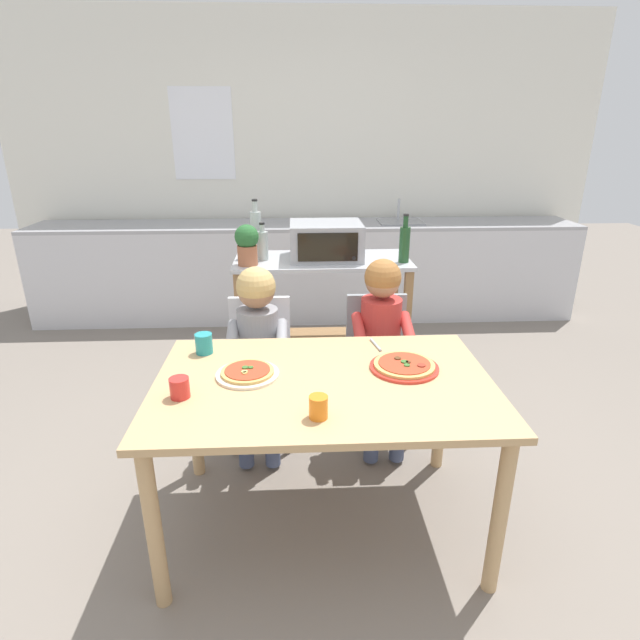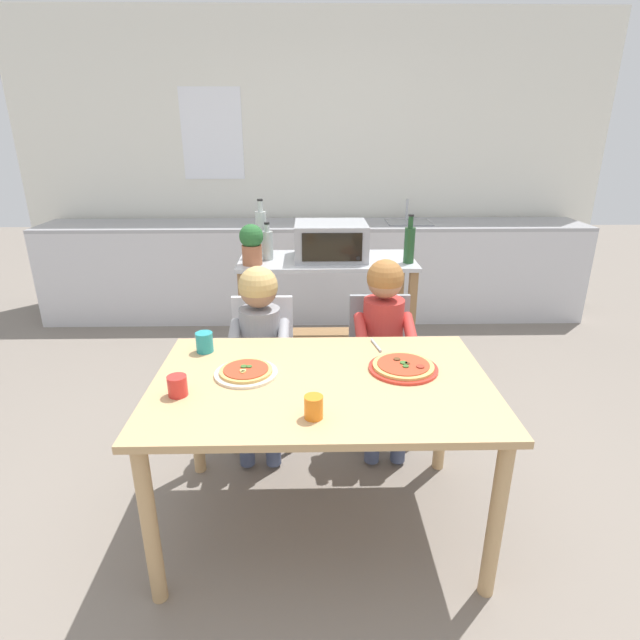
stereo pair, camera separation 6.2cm
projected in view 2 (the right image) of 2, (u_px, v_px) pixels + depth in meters
The scene contains 20 objects.
ground_plane at pixel (317, 390), 3.51m from camera, with size 12.53×12.53×0.00m, color slate.
back_wall_tiled at pixel (313, 167), 4.84m from camera, with size 5.52×0.13×2.70m.
kitchen_counter at pixel (315, 270), 4.78m from camera, with size 4.97×0.60×1.09m.
kitchen_island_cart at pixel (327, 302), 3.40m from camera, with size 1.14×0.52×0.90m.
toaster_oven at pixel (331, 241), 3.27m from camera, with size 0.46×0.40×0.23m.
bottle_dark_olive_oil at pixel (261, 232), 3.32m from camera, with size 0.07×0.07×0.37m.
bottle_tall_green_wine at pixel (409, 244), 3.16m from camera, with size 0.07×0.07×0.30m.
bottle_brown_beer at pixel (268, 244), 3.25m from camera, with size 0.07×0.07×0.24m.
potted_herb_plant at pixel (252, 243), 3.11m from camera, with size 0.15×0.15×0.25m.
dining_table at pixel (322, 400), 2.11m from camera, with size 1.39×0.90×0.73m.
dining_chair_left at pixel (263, 359), 2.85m from camera, with size 0.36×0.36×0.81m.
dining_chair_right at pixel (380, 357), 2.88m from camera, with size 0.36×0.36×0.81m.
child_in_grey_shirt at pixel (259, 335), 2.68m from camera, with size 0.32×0.42×1.02m.
child_in_red_shirt at pixel (384, 332), 2.70m from camera, with size 0.32×0.42×1.05m.
pizza_plate_cream at pixel (246, 372), 2.11m from camera, with size 0.26×0.26×0.03m.
pizza_plate_red_rimmed at pixel (403, 367), 2.16m from camera, with size 0.30×0.30×0.03m.
drinking_cup_teal at pixel (205, 342), 2.32m from camera, with size 0.08×0.08×0.09m, color teal.
drinking_cup_red at pixel (177, 386), 1.94m from camera, with size 0.08×0.08×0.08m, color red.
drinking_cup_orange at pixel (314, 407), 1.79m from camera, with size 0.07×0.07×0.08m, color orange.
serving_spoon at pixel (376, 345), 2.39m from camera, with size 0.01×0.01×0.14m, color #B7BABF.
Camera 2 is at (-0.05, -1.85, 1.70)m, focal length 28.34 mm.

